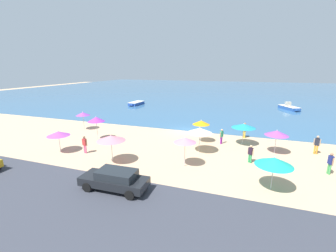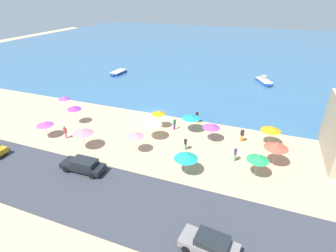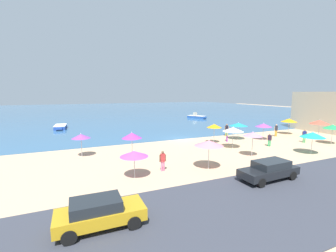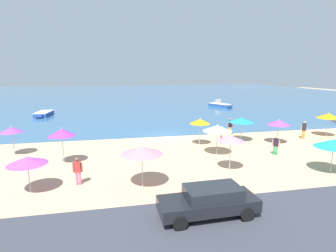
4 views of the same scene
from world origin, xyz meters
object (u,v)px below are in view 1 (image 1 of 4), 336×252
at_px(beach_umbrella_6, 274,161).
at_px(bather_3, 85,144).
at_px(skiff_nearshore, 289,107).
at_px(beach_umbrella_3, 58,134).
at_px(bather_1, 250,153).
at_px(beach_umbrella_0, 111,138).
at_px(beach_umbrella_1, 244,126).
at_px(beach_umbrella_7, 201,123).
at_px(beach_umbrella_8, 96,119).
at_px(bather_2, 221,136).
at_px(beach_umbrella_11, 277,133).
at_px(beach_umbrella_10, 185,140).
at_px(bather_5, 244,129).
at_px(bather_4, 330,162).
at_px(beach_umbrella_4, 83,114).
at_px(bather_0, 317,144).
at_px(parked_car_2, 115,179).
at_px(skiff_offshore, 136,103).
at_px(beach_umbrella_9, 200,130).

relative_size(beach_umbrella_6, bather_3, 1.42).
distance_m(bather_3, skiff_nearshore, 38.79).
xyz_separation_m(beach_umbrella_3, bather_1, (17.33, 3.38, -0.97)).
relative_size(beach_umbrella_0, beach_umbrella_1, 1.03).
bearing_deg(beach_umbrella_7, beach_umbrella_3, -148.88).
xyz_separation_m(beach_umbrella_8, bather_2, (13.45, 3.10, -1.44)).
xyz_separation_m(beach_umbrella_11, bather_2, (-5.12, 1.09, -1.09)).
distance_m(beach_umbrella_10, bather_2, 7.22).
xyz_separation_m(bather_2, bather_5, (2.27, 3.01, 0.10)).
relative_size(beach_umbrella_6, beach_umbrella_8, 0.89).
bearing_deg(bather_4, beach_umbrella_3, -172.36).
distance_m(beach_umbrella_7, beach_umbrella_10, 6.53).
relative_size(beach_umbrella_4, beach_umbrella_8, 0.88).
bearing_deg(bather_3, skiff_nearshore, 55.25).
distance_m(beach_umbrella_1, beach_umbrella_11, 3.34).
distance_m(beach_umbrella_4, beach_umbrella_8, 5.28).
bearing_deg(bather_2, beach_umbrella_4, -179.77).
height_order(beach_umbrella_0, beach_umbrella_4, beach_umbrella_0).
xyz_separation_m(beach_umbrella_11, bather_4, (3.47, -3.41, -1.04)).
bearing_deg(beach_umbrella_6, bather_0, 61.45).
height_order(beach_umbrella_11, parked_car_2, beach_umbrella_11).
xyz_separation_m(beach_umbrella_4, bather_2, (17.77, 0.07, -1.17)).
bearing_deg(beach_umbrella_3, beach_umbrella_6, -2.51).
height_order(beach_umbrella_0, beach_umbrella_7, beach_umbrella_7).
relative_size(beach_umbrella_11, skiff_nearshore, 0.47).
height_order(beach_umbrella_8, skiff_offshore, beach_umbrella_8).
xyz_separation_m(beach_umbrella_1, bather_0, (6.64, -0.41, -1.07)).
height_order(parked_car_2, skiff_offshore, parked_car_2).
bearing_deg(bather_4, bather_1, 177.11).
height_order(beach_umbrella_7, bather_3, beach_umbrella_7).
relative_size(beach_umbrella_4, beach_umbrella_11, 1.03).
bearing_deg(bather_3, beach_umbrella_0, -15.97).
distance_m(beach_umbrella_7, bather_2, 2.56).
distance_m(beach_umbrella_1, bather_5, 2.83).
bearing_deg(beach_umbrella_10, beach_umbrella_4, 156.80).
bearing_deg(bather_5, bather_1, -85.12).
distance_m(beach_umbrella_9, beach_umbrella_11, 7.19).
bearing_deg(beach_umbrella_10, bather_1, 26.23).
distance_m(bather_2, skiff_offshore, 28.55).
bearing_deg(beach_umbrella_10, skiff_offshore, 124.15).
relative_size(beach_umbrella_10, bather_5, 1.40).
distance_m(beach_umbrella_9, beach_umbrella_10, 3.55).
bearing_deg(parked_car_2, bather_5, 62.22).
distance_m(beach_umbrella_7, skiff_nearshore, 27.96).
height_order(parked_car_2, skiff_nearshore, skiff_nearshore).
distance_m(beach_umbrella_1, beach_umbrella_6, 9.04).
bearing_deg(bather_5, beach_umbrella_1, -92.90).
distance_m(beach_umbrella_0, skiff_offshore, 30.66).
relative_size(beach_umbrella_3, bather_2, 1.30).
bearing_deg(beach_umbrella_11, beach_umbrella_7, 173.04).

